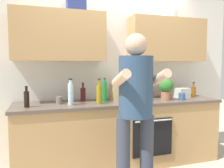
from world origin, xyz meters
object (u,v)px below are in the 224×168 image
Objects in this scene: bottle_oil at (99,94)px; grocery_bag_bread at (118,92)px; bottle_juice at (163,88)px; mixing_bowl at (142,97)px; potted_herb at (166,88)px; person_standing at (136,104)px; cup_tea at (182,96)px; bottle_wine at (83,94)px; bottle_soy at (27,98)px; bottle_vinegar at (70,95)px; cup_stoneware at (59,100)px; grocery_bag_produce at (181,93)px; bottle_water at (71,93)px; bottle_syrup at (194,91)px; bottle_soda at (105,91)px; cup_ceramic at (151,94)px.

grocery_bag_bread is at bearing 33.49° from bottle_oil.
mixing_bowl is (-0.44, -0.16, -0.10)m from bottle_juice.
potted_herb is (-0.11, -0.26, 0.04)m from bottle_juice.
potted_herb is (0.80, 0.76, 0.07)m from person_standing.
cup_tea is 0.57m from mixing_bowl.
bottle_wine is 0.75m from bottle_soy.
bottle_vinegar is at bearing 171.63° from mixing_bowl.
mixing_bowl is (0.66, 0.13, -0.09)m from bottle_oil.
bottle_juice reaches higher than cup_stoneware.
bottle_juice is 1.11× the size of mixing_bowl.
mixing_bowl is (-0.55, 0.17, -0.01)m from cup_tea.
bottle_water is at bearing -174.39° from grocery_bag_produce.
potted_herb is at bearing -12.00° from bottle_wine.
bottle_vinegar is 0.89× the size of bottle_soy.
bottle_vinegar is at bearing -179.51° from bottle_juice.
grocery_bag_produce is (0.69, 0.06, 0.03)m from mixing_bowl.
cup_tea is 0.27m from grocery_bag_produce.
cup_tea is at bearing -148.10° from bottle_syrup.
person_standing is 1.49m from grocery_bag_produce.
grocery_bag_bread is (-0.65, 0.20, -0.06)m from potted_herb.
potted_herb is at bearing -10.76° from bottle_vinegar.
bottle_wine is at bearing 170.37° from mixing_bowl.
bottle_vinegar is 2.33× the size of cup_stoneware.
bottle_water is at bearing -179.96° from potted_herb.
person_standing is 7.33× the size of bottle_syrup.
potted_herb reaches higher than bottle_syrup.
bottle_juice is 0.76m from grocery_bag_bread.
bottle_oil reaches higher than grocery_bag_bread.
potted_herb is (0.98, 0.02, 0.05)m from bottle_oil.
bottle_vinegar is (-0.33, 0.27, -0.04)m from bottle_oil.
bottle_water is (-0.55, 0.76, 0.04)m from person_standing.
person_standing reaches higher than bottle_water.
grocery_bag_bread reaches higher than bottle_vinegar.
bottle_oil is 0.99m from potted_herb.
grocery_bag_bread is at bearing 81.14° from person_standing.
bottle_water reaches higher than bottle_soy.
person_standing is 5.90× the size of mixing_bowl.
bottle_soy reaches higher than bottle_vinegar.
grocery_bag_produce is (1.51, -0.08, -0.03)m from bottle_wine.
grocery_bag_produce is (0.15, 0.23, 0.02)m from cup_tea.
potted_herb reaches higher than mixing_bowl.
bottle_soy is (-0.99, -0.11, -0.04)m from bottle_soda.
cup_ceramic is 0.33m from potted_herb.
bottle_soda is at bearing -171.64° from bottle_juice.
bottle_soda is (-0.08, 0.87, 0.03)m from person_standing.
grocery_bag_produce is 1.02m from grocery_bag_bread.
bottle_soda is 0.56m from mixing_bowl.
mixing_bowl is at bearing -8.37° from bottle_vinegar.
grocery_bag_bread is at bearing 16.05° from bottle_water.
bottle_soda is at bearing 172.28° from potted_herb.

